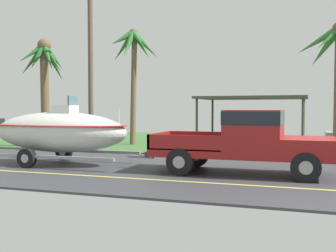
% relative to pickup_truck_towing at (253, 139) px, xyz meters
% --- Properties ---
extents(ground, '(36.00, 22.00, 0.11)m').
position_rel_pickup_truck_towing_xyz_m(ground, '(0.93, 8.31, -1.07)').
color(ground, '#38383D').
extents(pickup_truck_towing, '(5.55, 2.15, 1.92)m').
position_rel_pickup_truck_towing_xyz_m(pickup_truck_towing, '(0.00, 0.00, 0.00)').
color(pickup_truck_towing, maroon).
rests_on(pickup_truck_towing, ground).
extents(boat_on_trailer, '(6.41, 2.42, 2.40)m').
position_rel_pickup_truck_towing_xyz_m(boat_on_trailer, '(-6.74, -0.00, 0.09)').
color(boat_on_trailer, gray).
rests_on(boat_on_trailer, ground).
extents(carport_awning, '(6.44, 4.70, 2.68)m').
position_rel_pickup_truck_towing_xyz_m(carport_awning, '(-1.71, 13.21, 1.49)').
color(carport_awning, '#4C4238').
rests_on(carport_awning, ground).
extents(palm_tree_near_left, '(2.73, 3.28, 6.19)m').
position_rel_pickup_truck_towing_xyz_m(palm_tree_near_left, '(-7.25, 7.75, 3.87)').
color(palm_tree_near_left, brown).
rests_on(palm_tree_near_left, ground).
extents(palm_tree_far_left, '(2.80, 2.67, 5.43)m').
position_rel_pickup_truck_towing_xyz_m(palm_tree_far_left, '(-10.90, 5.09, 2.89)').
color(palm_tree_far_left, brown).
rests_on(palm_tree_far_left, ground).
extents(utility_pole, '(0.24, 1.80, 8.02)m').
position_rel_pickup_truck_towing_xyz_m(utility_pole, '(-8.00, 4.52, 3.11)').
color(utility_pole, brown).
rests_on(utility_pole, ground).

